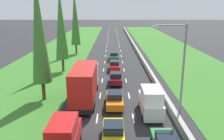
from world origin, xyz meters
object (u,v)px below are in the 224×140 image
object	(u,v)px
red_box_truck_left_lane	(86,82)
street_light_mast	(180,65)
poplar_tree_third	(61,25)
white_van_right_lane	(151,102)
poplar_tree_second	(39,31)
poplar_tree_fourth	(76,18)
yellow_hatchback_centre_lane	(114,132)
red_van_left_lane	(64,138)
orange_sedan_centre_lane	(115,99)
maroon_hatchback_centre_lane	(116,78)
red_sedan_centre_lane	(115,65)
green_sedan_centre_lane	(114,56)

from	to	relation	value
red_box_truck_left_lane	street_light_mast	size ratio (longest dim) A/B	1.04
poplar_tree_third	white_van_right_lane	bearing A→B (deg)	-53.67
red_box_truck_left_lane	poplar_tree_third	xyz separation A→B (m)	(-5.14, 12.64, 5.51)
poplar_tree_second	poplar_tree_fourth	size ratio (longest dim) A/B	0.98
white_van_right_lane	poplar_tree_second	size ratio (longest dim) A/B	0.35
yellow_hatchback_centre_lane	poplar_tree_fourth	xyz separation A→B (m)	(-8.32, 36.23, 7.28)
red_van_left_lane	orange_sedan_centre_lane	bearing A→B (deg)	66.87
orange_sedan_centre_lane	poplar_tree_second	bearing A→B (deg)	167.55
orange_sedan_centre_lane	poplar_tree_third	xyz separation A→B (m)	(-8.48, 14.21, 6.89)
maroon_hatchback_centre_lane	red_van_left_lane	bearing A→B (deg)	-103.69
poplar_tree_fourth	red_box_truck_left_lane	bearing A→B (deg)	-79.41
red_van_left_lane	maroon_hatchback_centre_lane	bearing A→B (deg)	76.31
yellow_hatchback_centre_lane	white_van_right_lane	bearing A→B (deg)	52.46
yellow_hatchback_centre_lane	white_van_right_lane	world-z (taller)	white_van_right_lane
red_van_left_lane	poplar_tree_second	xyz separation A→B (m)	(-4.47, 10.52, 6.56)
red_sedan_centre_lane	street_light_mast	size ratio (longest dim) A/B	0.50
yellow_hatchback_centre_lane	street_light_mast	world-z (taller)	street_light_mast
red_sedan_centre_lane	orange_sedan_centre_lane	bearing A→B (deg)	-90.51
green_sedan_centre_lane	poplar_tree_third	size ratio (longest dim) A/B	0.34
green_sedan_centre_lane	poplar_tree_second	distance (m)	23.74
yellow_hatchback_centre_lane	red_box_truck_left_lane	bearing A→B (deg)	110.21
poplar_tree_second	street_light_mast	size ratio (longest dim) A/B	1.53
white_van_right_lane	poplar_tree_second	bearing A→B (deg)	161.41
white_van_right_lane	red_van_left_lane	bearing A→B (deg)	-137.85
red_sedan_centre_lane	red_box_truck_left_lane	distance (m)	13.96
orange_sedan_centre_lane	maroon_hatchback_centre_lane	bearing A→B (deg)	88.23
red_van_left_lane	street_light_mast	size ratio (longest dim) A/B	0.54
white_van_right_lane	red_box_truck_left_lane	xyz separation A→B (m)	(-6.88, 3.70, 0.78)
orange_sedan_centre_lane	poplar_tree_fourth	size ratio (longest dim) A/B	0.32
street_light_mast	poplar_tree_third	bearing A→B (deg)	130.85
red_box_truck_left_lane	poplar_tree_second	distance (m)	7.55
red_sedan_centre_lane	green_sedan_centre_lane	world-z (taller)	same
orange_sedan_centre_lane	green_sedan_centre_lane	bearing A→B (deg)	89.72
poplar_tree_third	orange_sedan_centre_lane	bearing A→B (deg)	-59.17
maroon_hatchback_centre_lane	white_van_right_lane	xyz separation A→B (m)	(3.31, -9.65, 0.56)
white_van_right_lane	poplar_tree_fourth	distance (m)	34.28
poplar_tree_second	orange_sedan_centre_lane	bearing A→B (deg)	-12.45
yellow_hatchback_centre_lane	poplar_tree_third	world-z (taller)	poplar_tree_third
red_box_truck_left_lane	red_sedan_centre_lane	bearing A→B (deg)	75.54
poplar_tree_second	street_light_mast	distance (m)	15.09
white_van_right_lane	green_sedan_centre_lane	xyz separation A→B (m)	(-3.43, 25.01, -0.59)
yellow_hatchback_centre_lane	poplar_tree_second	bearing A→B (deg)	132.30
white_van_right_lane	poplar_tree_second	xyz separation A→B (m)	(-11.73, 3.95, 6.56)
red_sedan_centre_lane	maroon_hatchback_centre_lane	bearing A→B (deg)	-89.25
orange_sedan_centre_lane	poplar_tree_second	size ratio (longest dim) A/B	0.33
orange_sedan_centre_lane	red_sedan_centre_lane	distance (m)	15.01
yellow_hatchback_centre_lane	poplar_tree_second	size ratio (longest dim) A/B	0.28
orange_sedan_centre_lane	street_light_mast	bearing A→B (deg)	-22.92
white_van_right_lane	green_sedan_centre_lane	world-z (taller)	white_van_right_lane
red_box_truck_left_lane	green_sedan_centre_lane	world-z (taller)	red_box_truck_left_lane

